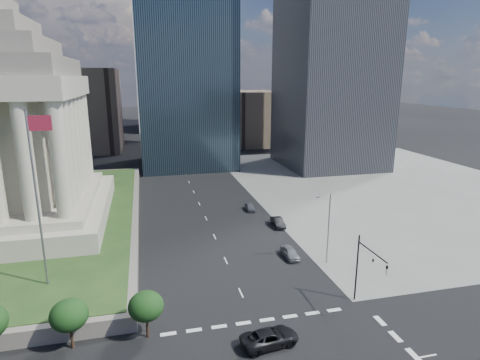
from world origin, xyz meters
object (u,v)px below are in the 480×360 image
object	(u,v)px
street_lamp_north	(328,225)
parked_sedan_near	(290,253)
flagpole	(37,191)
pickup_truck	(270,338)
parked_sedan_far	(250,207)
traffic_signal_ne	(366,265)
parked_sedan_mid	(278,222)

from	to	relation	value
street_lamp_north	parked_sedan_near	size ratio (longest dim) A/B	2.28
flagpole	pickup_truck	world-z (taller)	flagpole
pickup_truck	street_lamp_north	bearing A→B (deg)	-48.59
parked_sedan_near	parked_sedan_far	world-z (taller)	parked_sedan_near
street_lamp_north	pickup_truck	distance (m)	20.38
parked_sedan_near	flagpole	bearing A→B (deg)	-174.27
pickup_truck	parked_sedan_near	xyz separation A→B (m)	(8.76, 17.85, -0.05)
traffic_signal_ne	street_lamp_north	world-z (taller)	street_lamp_north
parked_sedan_far	parked_sedan_near	bearing A→B (deg)	-86.89
flagpole	traffic_signal_ne	bearing A→B (deg)	-16.71
parked_sedan_near	parked_sedan_mid	bearing A→B (deg)	77.89
parked_sedan_near	traffic_signal_ne	bearing A→B (deg)	-78.14
pickup_truck	parked_sedan_mid	distance (m)	32.05
parked_sedan_mid	parked_sedan_far	distance (m)	9.80
flagpole	pickup_truck	size ratio (longest dim) A/B	3.50
street_lamp_north	traffic_signal_ne	bearing A→B (deg)	-94.19
street_lamp_north	parked_sedan_mid	distance (m)	15.96
parked_sedan_far	street_lamp_north	bearing A→B (deg)	-77.35
parked_sedan_near	parked_sedan_mid	size ratio (longest dim) A/B	0.98
parked_sedan_near	parked_sedan_far	bearing A→B (deg)	89.12
flagpole	parked_sedan_mid	world-z (taller)	flagpole
pickup_truck	parked_sedan_far	distance (m)	40.47
flagpole	parked_sedan_mid	bearing A→B (deg)	25.74
flagpole	pickup_truck	distance (m)	29.03
parked_sedan_mid	street_lamp_north	bearing A→B (deg)	-81.86
street_lamp_north	parked_sedan_near	xyz separation A→B (m)	(-4.15, 2.85, -4.91)
parked_sedan_near	parked_sedan_far	size ratio (longest dim) A/B	1.11
flagpole	parked_sedan_near	bearing A→B (deg)	7.07
traffic_signal_ne	parked_sedan_mid	bearing A→B (deg)	92.17
pickup_truck	parked_sedan_far	size ratio (longest dim) A/B	1.45
flagpole	parked_sedan_far	distance (m)	41.93
flagpole	parked_sedan_near	xyz separation A→B (m)	(31.01, 3.85, -12.37)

